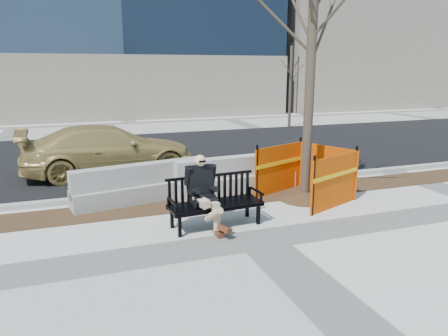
{
  "coord_description": "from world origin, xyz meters",
  "views": [
    {
      "loc": [
        -3.17,
        -6.88,
        3.2
      ],
      "look_at": [
        -0.16,
        1.54,
        1.08
      ],
      "focal_mm": 33.79,
      "sensor_mm": 36.0,
      "label": 1
    }
  ],
  "objects_px": {
    "seated_man": "(203,227)",
    "sedan": "(111,173)",
    "bench": "(216,226)",
    "jersey_barrier_right": "(236,191)",
    "tree_fence": "(304,199)",
    "jersey_barrier_left": "(141,201)"
  },
  "relations": [
    {
      "from": "seated_man",
      "to": "sedan",
      "type": "distance_m",
      "value": 5.5
    },
    {
      "from": "bench",
      "to": "jersey_barrier_right",
      "type": "distance_m",
      "value": 2.59
    },
    {
      "from": "sedan",
      "to": "tree_fence",
      "type": "bearing_deg",
      "value": -138.67
    },
    {
      "from": "sedan",
      "to": "jersey_barrier_left",
      "type": "bearing_deg",
      "value": -175.49
    },
    {
      "from": "seated_man",
      "to": "jersey_barrier_right",
      "type": "relative_size",
      "value": 0.45
    },
    {
      "from": "tree_fence",
      "to": "jersey_barrier_left",
      "type": "bearing_deg",
      "value": 162.46
    },
    {
      "from": "bench",
      "to": "seated_man",
      "type": "distance_m",
      "value": 0.27
    },
    {
      "from": "seated_man",
      "to": "sedan",
      "type": "relative_size",
      "value": 0.29
    },
    {
      "from": "seated_man",
      "to": "jersey_barrier_left",
      "type": "xyz_separation_m",
      "value": [
        -0.94,
        2.2,
        0.0
      ]
    },
    {
      "from": "seated_man",
      "to": "jersey_barrier_right",
      "type": "bearing_deg",
      "value": 50.26
    },
    {
      "from": "bench",
      "to": "jersey_barrier_right",
      "type": "bearing_deg",
      "value": 55.54
    },
    {
      "from": "bench",
      "to": "jersey_barrier_left",
      "type": "distance_m",
      "value": 2.54
    },
    {
      "from": "seated_man",
      "to": "tree_fence",
      "type": "relative_size",
      "value": 0.22
    },
    {
      "from": "bench",
      "to": "tree_fence",
      "type": "xyz_separation_m",
      "value": [
        2.69,
        1.0,
        0.0
      ]
    },
    {
      "from": "sedan",
      "to": "jersey_barrier_right",
      "type": "bearing_deg",
      "value": -140.11
    },
    {
      "from": "tree_fence",
      "to": "sedan",
      "type": "relative_size",
      "value": 1.32
    },
    {
      "from": "sedan",
      "to": "jersey_barrier_right",
      "type": "relative_size",
      "value": 1.55
    },
    {
      "from": "seated_man",
      "to": "sedan",
      "type": "height_order",
      "value": "seated_man"
    },
    {
      "from": "jersey_barrier_right",
      "to": "tree_fence",
      "type": "bearing_deg",
      "value": -46.25
    },
    {
      "from": "jersey_barrier_left",
      "to": "jersey_barrier_right",
      "type": "distance_m",
      "value": 2.52
    },
    {
      "from": "sedan",
      "to": "jersey_barrier_right",
      "type": "xyz_separation_m",
      "value": [
        2.97,
        -3.13,
        0.0
      ]
    },
    {
      "from": "jersey_barrier_right",
      "to": "sedan",
      "type": "bearing_deg",
      "value": 128.91
    }
  ]
}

